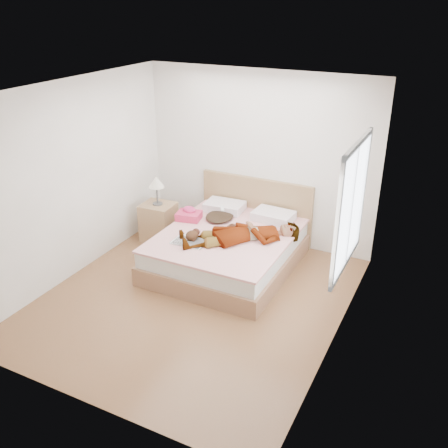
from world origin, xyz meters
name	(u,v)px	position (x,y,z in m)	size (l,w,h in m)	color
ground	(194,299)	(0.00, 0.00, 0.00)	(4.00, 4.00, 0.00)	#55311A
woman	(242,231)	(0.24, 0.91, 0.63)	(0.63, 1.68, 0.23)	silver
hair	(220,216)	(-0.33, 1.36, 0.55)	(0.40, 0.50, 0.07)	black
phone	(222,208)	(-0.26, 1.31, 0.71)	(0.05, 0.10, 0.01)	silver
room_shell	(351,206)	(1.77, 0.30, 1.50)	(4.00, 4.00, 4.00)	white
bed	(230,246)	(0.00, 1.04, 0.28)	(1.80, 2.08, 1.00)	#8E6141
towel	(189,214)	(-0.72, 1.14, 0.58)	(0.40, 0.34, 0.18)	#D03860
magazine	(189,242)	(-0.33, 0.48, 0.52)	(0.47, 0.31, 0.03)	white
coffee_mug	(187,237)	(-0.39, 0.52, 0.56)	(0.12, 0.09, 0.09)	white
plush_toy	(193,235)	(-0.33, 0.57, 0.58)	(0.17, 0.26, 0.14)	black
nightstand	(159,219)	(-1.33, 1.24, 0.35)	(0.51, 0.46, 1.05)	olive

